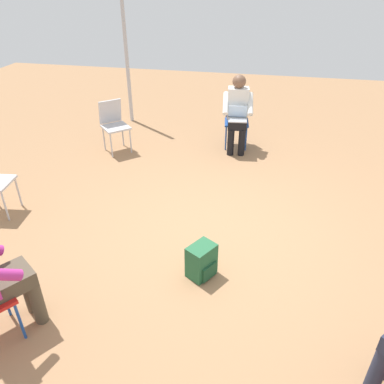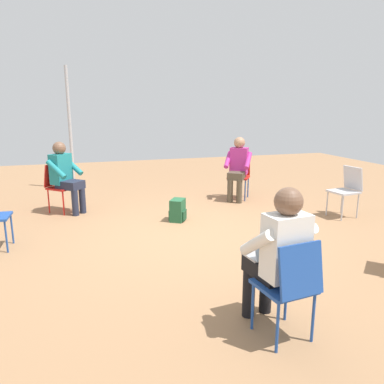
# 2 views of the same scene
# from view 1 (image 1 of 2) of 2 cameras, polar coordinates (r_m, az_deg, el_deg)

# --- Properties ---
(ground_plane) EXTENTS (15.64, 15.64, 0.00)m
(ground_plane) POSITION_cam_1_polar(r_m,az_deg,el_deg) (4.46, 3.24, -6.42)
(ground_plane) COLOR #99704C
(chair_northeast) EXTENTS (0.59, 0.58, 0.85)m
(chair_northeast) POSITION_cam_1_polar(r_m,az_deg,el_deg) (6.45, -11.84, 10.34)
(chair_northeast) COLOR #B7B7BC
(chair_northeast) RESTS_ON ground
(chair_east) EXTENTS (0.48, 0.44, 0.85)m
(chair_east) POSITION_cam_1_polar(r_m,az_deg,el_deg) (6.58, 6.83, 11.18)
(chair_east) COLOR #1E4799
(chair_east) RESTS_ON ground
(person_with_laptop) EXTENTS (0.55, 0.53, 1.24)m
(person_with_laptop) POSITION_cam_1_polar(r_m,az_deg,el_deg) (6.35, 6.96, 12.33)
(person_with_laptop) COLOR black
(person_with_laptop) RESTS_ON ground
(backpack_near_laptop_user) EXTENTS (0.34, 0.32, 0.36)m
(backpack_near_laptop_user) POSITION_cam_1_polar(r_m,az_deg,el_deg) (3.84, 1.44, -10.66)
(backpack_near_laptop_user) COLOR #235B38
(backpack_near_laptop_user) RESTS_ON ground
(tent_pole_far) EXTENTS (0.07, 0.07, 2.79)m
(tent_pole_far) POSITION_cam_1_polar(r_m,az_deg,el_deg) (7.57, -10.03, 20.66)
(tent_pole_far) COLOR #B2B2B7
(tent_pole_far) RESTS_ON ground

